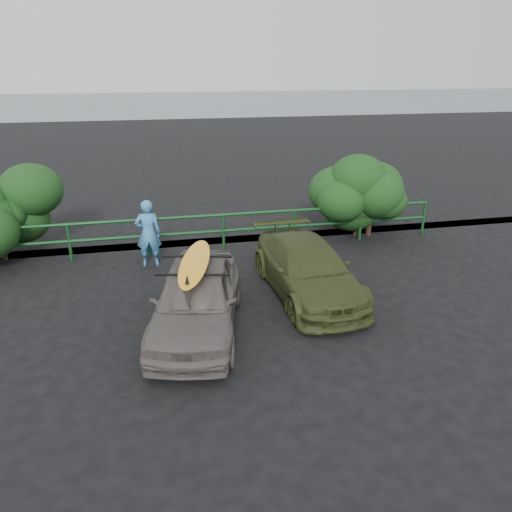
{
  "coord_description": "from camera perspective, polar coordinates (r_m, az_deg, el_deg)",
  "views": [
    {
      "loc": [
        -0.89,
        -7.79,
        4.82
      ],
      "look_at": [
        1.22,
        1.84,
        0.99
      ],
      "focal_mm": 35.0,
      "sensor_mm": 36.0,
      "label": 1
    }
  ],
  "objects": [
    {
      "name": "ground",
      "position": [
        9.2,
        -5.04,
        -10.46
      ],
      "size": [
        80.0,
        80.0,
        0.0
      ],
      "primitive_type": "plane",
      "color": "black"
    },
    {
      "name": "ocean",
      "position": [
        67.97,
        -12.08,
        16.7
      ],
      "size": [
        200.0,
        200.0,
        0.0
      ],
      "primitive_type": "plane",
      "color": "#515D63",
      "rests_on": "ground"
    },
    {
      "name": "guardrail",
      "position": [
        13.52,
        -7.93,
        2.46
      ],
      "size": [
        14.0,
        0.08,
        1.04
      ],
      "primitive_type": null,
      "color": "#14481D",
      "rests_on": "ground"
    },
    {
      "name": "shrub_right",
      "position": [
        15.01,
        11.27,
        6.43
      ],
      "size": [
        3.2,
        2.4,
        2.19
      ],
      "primitive_type": null,
      "color": "#1B4318",
      "rests_on": "ground"
    },
    {
      "name": "sedan",
      "position": [
        9.51,
        -6.81,
        -4.88
      ],
      "size": [
        2.38,
        4.14,
        1.32
      ],
      "primitive_type": "imported",
      "rotation": [
        0.0,
        0.0,
        -0.22
      ],
      "color": "#5D5753",
      "rests_on": "ground"
    },
    {
      "name": "olive_vehicle",
      "position": [
        11.02,
        5.89,
        -1.47
      ],
      "size": [
        1.82,
        4.13,
        1.18
      ],
      "primitive_type": "imported",
      "rotation": [
        0.0,
        0.0,
        0.04
      ],
      "color": "#37411D",
      "rests_on": "ground"
    },
    {
      "name": "man",
      "position": [
        12.7,
        -12.21,
        2.54
      ],
      "size": [
        0.65,
        0.46,
        1.72
      ],
      "primitive_type": "imported",
      "rotation": [
        0.0,
        0.0,
        3.07
      ],
      "color": "#4085C1",
      "rests_on": "ground"
    },
    {
      "name": "roof_rack",
      "position": [
        9.23,
        -6.99,
        -1.06
      ],
      "size": [
        1.49,
        1.19,
        0.04
      ],
      "primitive_type": null,
      "rotation": [
        0.0,
        0.0,
        -0.22
      ],
      "color": "black",
      "rests_on": "sedan"
    },
    {
      "name": "surfboard",
      "position": [
        9.21,
        -7.01,
        -0.72
      ],
      "size": [
        1.04,
        2.5,
        0.07
      ],
      "primitive_type": "ellipsoid",
      "rotation": [
        0.0,
        0.0,
        -0.22
      ],
      "color": "#FBA71A",
      "rests_on": "roof_rack"
    }
  ]
}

